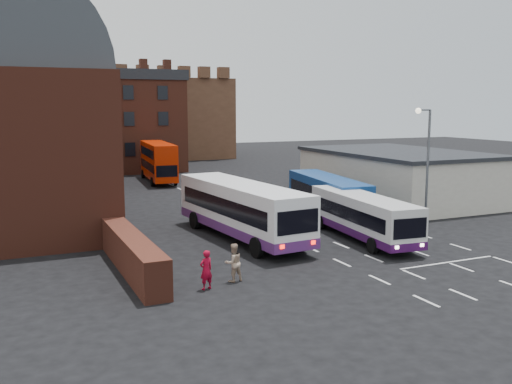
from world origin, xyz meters
name	(u,v)px	position (x,y,z in m)	size (l,w,h in m)	color
ground	(334,259)	(0.00, 0.00, 0.00)	(180.00, 180.00, 0.00)	black
railway_station	(1,111)	(-15.50, 21.00, 7.64)	(12.00, 28.00, 16.00)	#602B1E
forecourt_wall	(132,254)	(-10.20, 2.00, 0.90)	(1.20, 10.00, 1.80)	#602B1E
cream_building	(397,175)	(15.00, 14.00, 2.16)	(10.40, 16.40, 4.25)	beige
brick_terrace	(87,127)	(-6.00, 46.00, 5.50)	(22.00, 10.00, 11.00)	brown
castle_keep	(146,118)	(6.00, 66.00, 6.00)	(22.00, 22.00, 12.00)	brown
bus_white_outbound	(241,206)	(-2.60, 6.36, 1.99)	(3.94, 12.58, 3.38)	white
bus_white_inbound	(363,214)	(3.94, 3.09, 1.59)	(3.20, 10.03, 2.69)	silver
bus_blue	(327,193)	(6.00, 10.53, 1.68)	(3.92, 10.69, 2.85)	navy
bus_red_double	(158,161)	(-0.50, 34.07, 2.19)	(3.37, 10.50, 4.13)	#C11E00
street_lamp	(426,159)	(8.34, 2.84, 4.76)	(1.54, 0.69, 7.90)	#55585E
pedestrian_red	(206,270)	(-7.81, -1.98, 0.89)	(0.65, 0.42, 1.77)	maroon
pedestrian_beige	(233,263)	(-6.29, -1.41, 0.89)	(0.87, 0.68, 1.79)	tan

